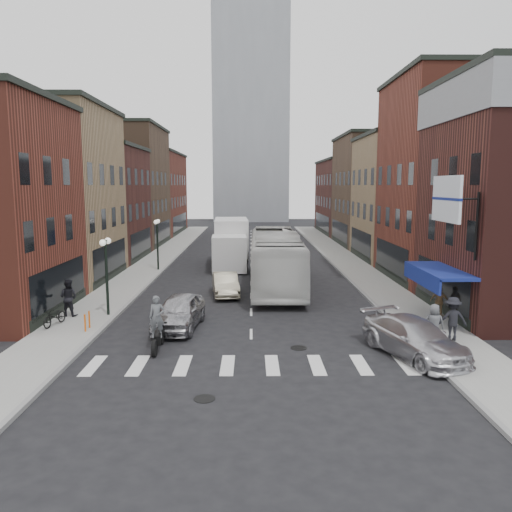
% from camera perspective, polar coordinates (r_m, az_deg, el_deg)
% --- Properties ---
extents(ground, '(160.00, 160.00, 0.00)m').
position_cam_1_polar(ground, '(22.26, -0.56, -9.67)').
color(ground, black).
rests_on(ground, ground).
extents(sidewalk_left, '(3.00, 74.00, 0.15)m').
position_cam_1_polar(sidewalk_left, '(44.54, -11.56, -0.74)').
color(sidewalk_left, gray).
rests_on(sidewalk_left, ground).
extents(sidewalk_right, '(3.00, 74.00, 0.15)m').
position_cam_1_polar(sidewalk_right, '(44.53, 10.44, -0.71)').
color(sidewalk_right, gray).
rests_on(sidewalk_right, ground).
extents(curb_left, '(0.20, 74.00, 0.16)m').
position_cam_1_polar(curb_left, '(44.28, -9.66, -0.84)').
color(curb_left, gray).
rests_on(curb_left, ground).
extents(curb_right, '(0.20, 74.00, 0.16)m').
position_cam_1_polar(curb_right, '(44.28, 8.54, -0.81)').
color(curb_right, gray).
rests_on(curb_right, ground).
extents(crosswalk_stripes, '(12.00, 2.20, 0.01)m').
position_cam_1_polar(crosswalk_stripes, '(19.42, -0.56, -12.37)').
color(crosswalk_stripes, silver).
rests_on(crosswalk_stripes, ground).
extents(bldg_left_mid_a, '(10.30, 10.20, 12.30)m').
position_cam_1_polar(bldg_left_mid_a, '(38.26, -23.80, 6.46)').
color(bldg_left_mid_a, '#A5845B').
rests_on(bldg_left_mid_a, ground).
extents(bldg_left_mid_b, '(10.30, 10.20, 10.30)m').
position_cam_1_polar(bldg_left_mid_b, '(47.65, -19.00, 5.69)').
color(bldg_left_mid_b, '#401A17').
rests_on(bldg_left_mid_b, ground).
extents(bldg_left_far_a, '(10.30, 12.20, 13.30)m').
position_cam_1_polar(bldg_left_far_a, '(58.16, -15.65, 7.67)').
color(bldg_left_far_a, '#4E3727').
rests_on(bldg_left_far_a, ground).
extents(bldg_left_far_b, '(10.30, 16.20, 11.30)m').
position_cam_1_polar(bldg_left_far_b, '(71.79, -12.72, 7.00)').
color(bldg_left_far_b, maroon).
rests_on(bldg_left_far_b, ground).
extents(bldg_right_mid_a, '(10.30, 10.20, 14.30)m').
position_cam_1_polar(bldg_right_mid_a, '(38.26, 22.74, 8.02)').
color(bldg_right_mid_a, maroon).
rests_on(bldg_right_mid_a, ground).
extents(bldg_right_mid_b, '(10.30, 10.20, 11.30)m').
position_cam_1_polar(bldg_right_mid_b, '(47.63, 17.90, 6.34)').
color(bldg_right_mid_b, '#A5845B').
rests_on(bldg_right_mid_b, ground).
extents(bldg_right_far_a, '(10.30, 12.20, 12.30)m').
position_cam_1_polar(bldg_right_far_a, '(58.16, 14.49, 7.22)').
color(bldg_right_far_a, '#4E3727').
rests_on(bldg_right_far_a, ground).
extents(bldg_right_far_b, '(10.30, 16.20, 10.30)m').
position_cam_1_polar(bldg_right_far_b, '(71.80, 11.57, 6.63)').
color(bldg_right_far_b, '#401A17').
rests_on(bldg_right_far_b, ground).
extents(awning_blue, '(1.80, 5.00, 0.78)m').
position_cam_1_polar(awning_blue, '(25.66, 19.80, -1.72)').
color(awning_blue, navy).
rests_on(awning_blue, ground).
extents(billboard_sign, '(1.52, 3.00, 3.70)m').
position_cam_1_polar(billboard_sign, '(23.34, 21.13, 5.94)').
color(billboard_sign, black).
rests_on(billboard_sign, ground).
extents(distant_tower, '(14.00, 14.00, 50.00)m').
position_cam_1_polar(distant_tower, '(100.85, -0.58, 18.51)').
color(distant_tower, '#9399A0').
rests_on(distant_tower, ground).
extents(streetlamp_near, '(0.32, 1.22, 4.11)m').
position_cam_1_polar(streetlamp_near, '(26.55, -16.75, -0.65)').
color(streetlamp_near, black).
rests_on(streetlamp_near, ground).
extents(streetlamp_far, '(0.32, 1.22, 4.11)m').
position_cam_1_polar(streetlamp_far, '(40.08, -11.22, 2.39)').
color(streetlamp_far, black).
rests_on(streetlamp_far, ground).
extents(bike_rack, '(0.08, 0.68, 0.80)m').
position_cam_1_polar(bike_rack, '(24.55, -18.73, -7.07)').
color(bike_rack, '#D8590C').
rests_on(bike_rack, sidewalk_left).
extents(box_truck, '(3.03, 9.12, 3.92)m').
position_cam_1_polar(box_truck, '(41.94, -2.90, 1.45)').
color(box_truck, silver).
rests_on(box_truck, ground).
extents(motorcycle_rider, '(0.68, 2.28, 2.32)m').
position_cam_1_polar(motorcycle_rider, '(21.09, -11.21, -7.76)').
color(motorcycle_rider, black).
rests_on(motorcycle_rider, ground).
extents(transit_bus, '(3.31, 13.60, 3.78)m').
position_cam_1_polar(transit_bus, '(33.21, 2.27, -0.39)').
color(transit_bus, silver).
rests_on(transit_bus, ground).
extents(sedan_left_near, '(2.35, 4.89, 1.61)m').
position_cam_1_polar(sedan_left_near, '(24.22, -8.76, -6.31)').
color(sedan_left_near, '#ACACB0').
rests_on(sedan_left_near, ground).
extents(sedan_left_far, '(1.99, 4.38, 1.39)m').
position_cam_1_polar(sedan_left_far, '(31.03, -3.51, -3.24)').
color(sedan_left_far, beige).
rests_on(sedan_left_far, ground).
extents(curb_car, '(3.80, 5.63, 1.51)m').
position_cam_1_polar(curb_car, '(21.06, 17.64, -8.94)').
color(curb_car, silver).
rests_on(curb_car, ground).
extents(parked_bicycle, '(0.95, 1.81, 0.91)m').
position_cam_1_polar(parked_bicycle, '(25.76, -22.01, -6.41)').
color(parked_bicycle, black).
rests_on(parked_bicycle, sidewalk_left).
extents(ped_left_solo, '(1.03, 0.73, 1.93)m').
position_cam_1_polar(ped_left_solo, '(27.27, -20.65, -4.45)').
color(ped_left_solo, black).
rests_on(ped_left_solo, sidewalk_left).
extents(ped_right_a, '(1.28, 0.73, 1.89)m').
position_cam_1_polar(ped_right_a, '(23.24, 21.55, -6.67)').
color(ped_right_a, black).
rests_on(ped_right_a, sidewalk_right).
extents(ped_right_b, '(1.03, 0.88, 1.58)m').
position_cam_1_polar(ped_right_b, '(27.11, 20.25, -4.88)').
color(ped_right_b, '#93724B').
rests_on(ped_right_b, sidewalk_right).
extents(ped_right_c, '(0.92, 0.70, 1.69)m').
position_cam_1_polar(ped_right_c, '(22.53, 19.68, -7.30)').
color(ped_right_c, '#54565B').
rests_on(ped_right_c, sidewalk_right).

